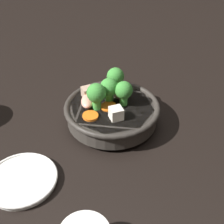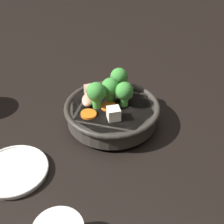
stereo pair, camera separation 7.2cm
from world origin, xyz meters
TOP-DOWN VIEW (x-y plane):
  - ground_plane at (0.00, 0.00)m, footprint 3.00×3.00m
  - stirfry_bowl at (0.00, -0.00)m, footprint 0.22×0.22m
  - side_saucer at (0.06, 0.24)m, footprint 0.14×0.14m

SIDE VIEW (x-z plane):
  - ground_plane at x=0.00m, z-range 0.00..0.00m
  - side_saucer at x=0.06m, z-range 0.00..0.01m
  - stirfry_bowl at x=0.00m, z-range -0.02..0.09m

